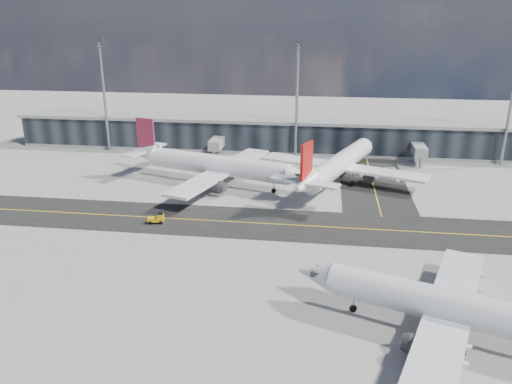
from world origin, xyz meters
The scene contains 9 objects.
ground centered at (0.00, 0.00, 0.00)m, with size 300.00×300.00×0.00m, color gray.
taxiway_lanes centered at (3.91, 10.74, 0.01)m, with size 180.00×63.00×0.03m.
terminal_concourse centered at (0.04, 54.93, 4.09)m, with size 152.00×19.80×8.80m.
floodlight_masts centered at (0.00, 48.00, 15.61)m, with size 102.50×0.70×28.90m.
airliner_af centered at (-15.64, 24.07, 4.24)m, with size 42.49×36.62×12.83m.
airliner_redtail centered at (10.51, 28.31, 4.23)m, with size 36.07×41.69×12.81m.
airliner_near centered at (23.12, -25.87, 3.84)m, with size 38.12×32.92×11.62m.
baggage_tug centered at (-21.15, 1.59, 0.88)m, with size 2.98×1.83×1.75m.
service_van centered at (23.07, 36.54, 0.72)m, with size 2.38×5.16×1.43m, color white.
Camera 1 is at (6.94, -75.65, 34.35)m, focal length 35.00 mm.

